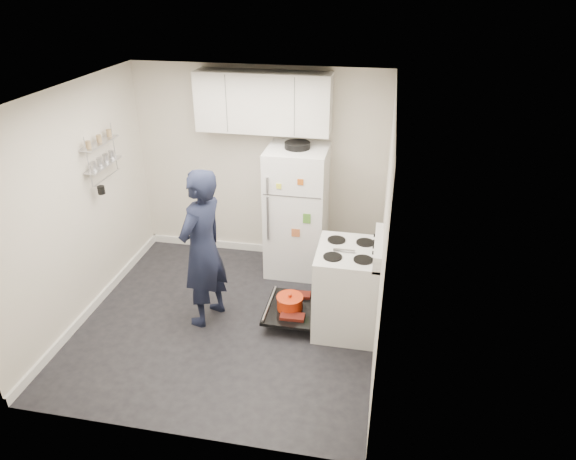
% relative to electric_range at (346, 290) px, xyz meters
% --- Properties ---
extents(room, '(3.21, 3.21, 2.51)m').
position_rel_electric_range_xyz_m(room, '(-1.29, -0.12, 0.74)').
color(room, black).
rests_on(room, ground).
extents(electric_range, '(0.66, 0.76, 1.10)m').
position_rel_electric_range_xyz_m(electric_range, '(0.00, 0.00, 0.00)').
color(electric_range, silver).
rests_on(electric_range, ground).
extents(open_oven_door, '(0.55, 0.70, 0.23)m').
position_rel_electric_range_xyz_m(open_oven_door, '(-0.59, -0.01, -0.28)').
color(open_oven_door, black).
rests_on(open_oven_door, ground).
extents(refrigerator, '(0.72, 0.74, 1.70)m').
position_rel_electric_range_xyz_m(refrigerator, '(-0.72, 1.10, 0.35)').
color(refrigerator, white).
rests_on(refrigerator, ground).
extents(upper_cabinets, '(1.60, 0.33, 0.70)m').
position_rel_electric_range_xyz_m(upper_cabinets, '(-1.16, 1.28, 1.63)').
color(upper_cabinets, silver).
rests_on(upper_cabinets, room).
extents(wall_shelf_rack, '(0.14, 0.60, 0.61)m').
position_rel_electric_range_xyz_m(wall_shelf_rack, '(-2.78, 0.34, 1.21)').
color(wall_shelf_rack, '#B2B2B7').
rests_on(wall_shelf_rack, room).
extents(person, '(0.60, 0.74, 1.76)m').
position_rel_electric_range_xyz_m(person, '(-1.51, -0.14, 0.41)').
color(person, black).
rests_on(person, ground).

